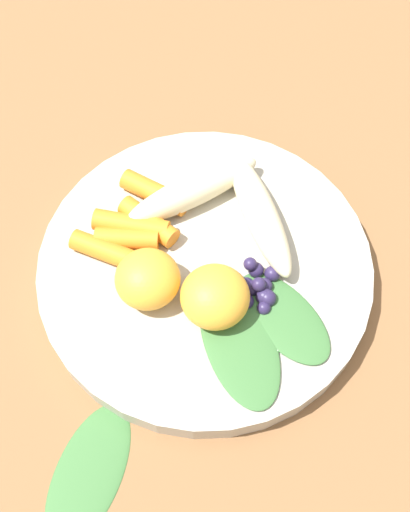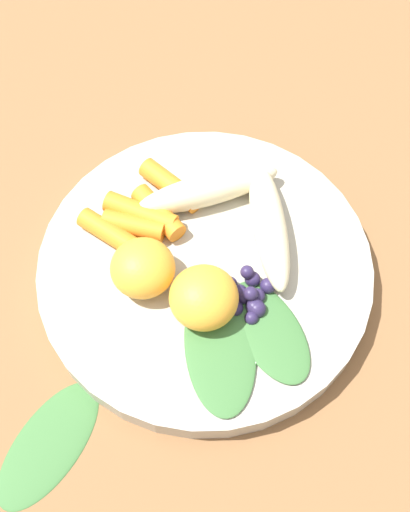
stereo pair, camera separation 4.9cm
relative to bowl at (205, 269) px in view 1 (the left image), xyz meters
name	(u,v)px [view 1 (the left image)]	position (x,y,z in m)	size (l,w,h in m)	color
ground_plane	(205,275)	(0.00, 0.00, -0.01)	(2.40, 2.40, 0.00)	brown
bowl	(205,269)	(0.00, 0.00, 0.00)	(0.27, 0.27, 0.02)	#B2AD9E
banana_peeled_left	(193,190)	(0.03, -0.06, 0.03)	(0.12, 0.03, 0.03)	beige
banana_peeled_right	(260,213)	(-0.03, -0.05, 0.03)	(0.12, 0.03, 0.03)	beige
orange_segment_near	(215,297)	(-0.02, 0.04, 0.03)	(0.05, 0.05, 0.04)	#F4A833
orange_segment_far	(148,279)	(0.04, 0.04, 0.03)	(0.05, 0.05, 0.04)	#F4A833
carrot_front	(155,193)	(0.06, -0.05, 0.02)	(0.02, 0.02, 0.06)	orange
carrot_mid_left	(149,222)	(0.05, -0.02, 0.02)	(0.02, 0.02, 0.05)	orange
carrot_mid_right	(131,225)	(0.07, -0.01, 0.02)	(0.02, 0.02, 0.06)	orange
carrot_rear	(125,243)	(0.07, 0.00, 0.02)	(0.02, 0.02, 0.05)	orange
carrot_small	(109,252)	(0.08, 0.02, 0.02)	(0.02, 0.02, 0.06)	orange
blueberry_pile	(257,287)	(-0.05, 0.01, 0.02)	(0.04, 0.04, 0.02)	#2D234C
coconut_shred_patch	(261,335)	(-0.06, 0.05, 0.01)	(0.04, 0.04, 0.00)	white
kale_leaf_left	(239,339)	(-0.04, 0.06, 0.01)	(0.11, 0.05, 0.01)	#3D7038
kale_leaf_right	(283,317)	(-0.07, 0.03, 0.01)	(0.09, 0.05, 0.01)	#3D7038
kale_leaf_stray	(88,473)	(0.04, 0.18, -0.01)	(0.10, 0.05, 0.01)	#3D7038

